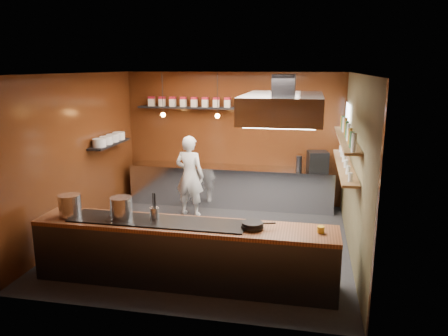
% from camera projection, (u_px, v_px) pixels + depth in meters
% --- Properties ---
extents(floor, '(5.00, 5.00, 0.00)m').
position_uv_depth(floor, '(209.00, 241.00, 8.00)').
color(floor, black).
rests_on(floor, ground).
extents(back_wall, '(5.00, 0.00, 5.00)m').
position_uv_depth(back_wall, '(233.00, 138.00, 10.04)').
color(back_wall, '#3F180B').
rests_on(back_wall, ground).
extents(left_wall, '(0.00, 5.00, 5.00)m').
position_uv_depth(left_wall, '(78.00, 155.00, 8.13)').
color(left_wall, '#3F180B').
rests_on(left_wall, ground).
extents(right_wall, '(0.00, 5.00, 5.00)m').
position_uv_depth(right_wall, '(356.00, 167.00, 7.18)').
color(right_wall, '#4C452B').
rests_on(right_wall, ground).
extents(ceiling, '(5.00, 5.00, 0.00)m').
position_uv_depth(ceiling, '(208.00, 74.00, 7.32)').
color(ceiling, silver).
rests_on(ceiling, back_wall).
extents(window_pane, '(0.00, 1.00, 1.00)m').
position_uv_depth(window_pane, '(347.00, 129.00, 8.72)').
color(window_pane, white).
rests_on(window_pane, right_wall).
extents(prep_counter, '(4.60, 0.65, 0.90)m').
position_uv_depth(prep_counter, '(231.00, 186.00, 9.97)').
color(prep_counter, silver).
rests_on(prep_counter, floor).
extents(pass_counter, '(4.40, 0.72, 0.94)m').
position_uv_depth(pass_counter, '(184.00, 253.00, 6.37)').
color(pass_counter, '#38383D').
rests_on(pass_counter, floor).
extents(tin_shelf, '(2.60, 0.26, 0.04)m').
position_uv_depth(tin_shelf, '(193.00, 108.00, 9.92)').
color(tin_shelf, black).
rests_on(tin_shelf, back_wall).
extents(plate_shelf, '(0.30, 1.40, 0.04)m').
position_uv_depth(plate_shelf, '(110.00, 144.00, 9.05)').
color(plate_shelf, black).
rests_on(plate_shelf, left_wall).
extents(bottle_shelf_upper, '(0.26, 2.80, 0.04)m').
position_uv_depth(bottle_shelf_upper, '(346.00, 139.00, 7.40)').
color(bottle_shelf_upper, brown).
rests_on(bottle_shelf_upper, right_wall).
extents(bottle_shelf_lower, '(0.26, 2.80, 0.04)m').
position_uv_depth(bottle_shelf_lower, '(345.00, 166.00, 7.51)').
color(bottle_shelf_lower, brown).
rests_on(bottle_shelf_lower, right_wall).
extents(extractor_hood, '(1.20, 2.00, 0.72)m').
position_uv_depth(extractor_hood, '(283.00, 107.00, 6.80)').
color(extractor_hood, '#38383D').
rests_on(extractor_hood, ceiling).
extents(pendant_left, '(0.10, 0.10, 0.95)m').
position_uv_depth(pendant_left, '(163.00, 112.00, 9.40)').
color(pendant_left, black).
rests_on(pendant_left, ceiling).
extents(pendant_right, '(0.10, 0.10, 0.95)m').
position_uv_depth(pendant_right, '(217.00, 113.00, 9.17)').
color(pendant_right, black).
rests_on(pendant_right, ceiling).
extents(storage_tins, '(2.43, 0.13, 0.22)m').
position_uv_depth(storage_tins, '(200.00, 102.00, 9.86)').
color(storage_tins, beige).
rests_on(storage_tins, tin_shelf).
extents(plate_stacks, '(0.26, 1.16, 0.16)m').
position_uv_depth(plate_stacks, '(109.00, 139.00, 9.02)').
color(plate_stacks, silver).
rests_on(plate_stacks, plate_shelf).
extents(bottles, '(0.06, 2.66, 0.24)m').
position_uv_depth(bottles, '(347.00, 131.00, 7.37)').
color(bottles, silver).
rests_on(bottles, bottle_shelf_upper).
extents(wine_glasses, '(0.07, 2.37, 0.13)m').
position_uv_depth(wine_glasses, '(345.00, 161.00, 7.49)').
color(wine_glasses, silver).
rests_on(wine_glasses, bottle_shelf_lower).
extents(stockpot_large, '(0.42, 0.42, 0.32)m').
position_uv_depth(stockpot_large, '(70.00, 205.00, 6.52)').
color(stockpot_large, silver).
rests_on(stockpot_large, pass_counter).
extents(stockpot_small, '(0.41, 0.41, 0.31)m').
position_uv_depth(stockpot_small, '(121.00, 207.00, 6.43)').
color(stockpot_small, silver).
rests_on(stockpot_small, pass_counter).
extents(utensil_crock, '(0.16, 0.16, 0.17)m').
position_uv_depth(utensil_crock, '(154.00, 213.00, 6.38)').
color(utensil_crock, silver).
rests_on(utensil_crock, pass_counter).
extents(frying_pan, '(0.48, 0.31, 0.08)m').
position_uv_depth(frying_pan, '(253.00, 225.00, 6.04)').
color(frying_pan, black).
rests_on(frying_pan, pass_counter).
extents(butter_jar, '(0.10, 0.10, 0.09)m').
position_uv_depth(butter_jar, '(321.00, 229.00, 5.91)').
color(butter_jar, gold).
rests_on(butter_jar, pass_counter).
extents(espresso_machine, '(0.49, 0.47, 0.42)m').
position_uv_depth(espresso_machine, '(318.00, 161.00, 9.50)').
color(espresso_machine, black).
rests_on(espresso_machine, prep_counter).
extents(chef, '(0.68, 0.50, 1.72)m').
position_uv_depth(chef, '(190.00, 176.00, 9.21)').
color(chef, silver).
rests_on(chef, floor).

